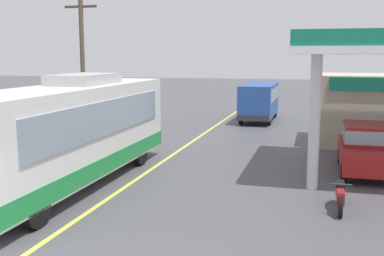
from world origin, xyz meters
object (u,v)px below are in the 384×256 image
motorcycle_parked_forecourt (340,195)px  coach_bus_main (72,135)px  pedestrian_near_pump (376,143)px  minibus_opposing_lane (259,99)px  car_at_pump (364,146)px

motorcycle_parked_forecourt → coach_bus_main: bearing=177.1°
coach_bus_main → pedestrian_near_pump: bearing=28.8°
minibus_opposing_lane → motorcycle_parked_forecourt: 18.53m
coach_bus_main → minibus_opposing_lane: bearing=76.9°
car_at_pump → minibus_opposing_lane: size_ratio=0.69×
car_at_pump → motorcycle_parked_forecourt: (-1.02, -4.69, -0.57)m
coach_bus_main → motorcycle_parked_forecourt: bearing=-2.9°
coach_bus_main → motorcycle_parked_forecourt: 8.68m
pedestrian_near_pump → coach_bus_main: bearing=-151.2°
car_at_pump → motorcycle_parked_forecourt: 4.83m
motorcycle_parked_forecourt → minibus_opposing_lane: bearing=104.0°
minibus_opposing_lane → motorcycle_parked_forecourt: minibus_opposing_lane is taller
motorcycle_parked_forecourt → pedestrian_near_pump: 6.22m
coach_bus_main → car_at_pump: coach_bus_main is taller
coach_bus_main → pedestrian_near_pump: size_ratio=6.65×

